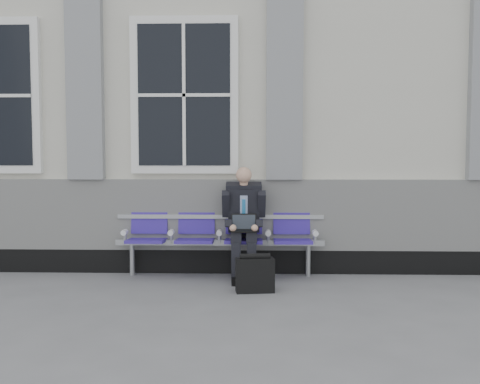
{
  "coord_description": "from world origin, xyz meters",
  "views": [
    {
      "loc": [
        1.23,
        -5.28,
        1.5
      ],
      "look_at": [
        1.06,
        0.9,
        1.08
      ],
      "focal_mm": 40.0,
      "sensor_mm": 36.0,
      "label": 1
    }
  ],
  "objects": [
    {
      "name": "ground",
      "position": [
        0.0,
        0.0,
        0.0
      ],
      "size": [
        70.0,
        70.0,
        0.0
      ],
      "primitive_type": "plane",
      "color": "slate",
      "rests_on": "ground"
    },
    {
      "name": "station_building",
      "position": [
        -0.02,
        3.47,
        2.22
      ],
      "size": [
        14.4,
        4.4,
        4.49
      ],
      "color": "beige",
      "rests_on": "ground"
    },
    {
      "name": "bench",
      "position": [
        0.8,
        1.32,
        0.55
      ],
      "size": [
        2.6,
        0.47,
        0.91
      ],
      "color": "#9EA0A3",
      "rests_on": "ground"
    },
    {
      "name": "businessman",
      "position": [
        1.1,
        1.19,
        0.74
      ],
      "size": [
        0.54,
        0.72,
        1.36
      ],
      "color": "black",
      "rests_on": "ground"
    },
    {
      "name": "briefcase",
      "position": [
        1.24,
        0.52,
        0.2
      ],
      "size": [
        0.44,
        0.23,
        0.43
      ],
      "color": "black",
      "rests_on": "ground"
    }
  ]
}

